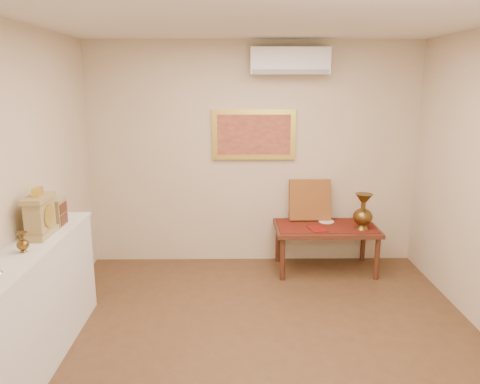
{
  "coord_description": "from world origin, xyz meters",
  "views": [
    {
      "loc": [
        -0.24,
        -3.4,
        2.22
      ],
      "look_at": [
        -0.18,
        1.15,
        1.14
      ],
      "focal_mm": 35.0,
      "sensor_mm": 36.0,
      "label": 1
    }
  ],
  "objects_px": {
    "brass_urn_tall": "(363,208)",
    "low_table": "(326,231)",
    "mantel_clock": "(40,216)",
    "display_ledge": "(34,306)",
    "wooden_chest": "(55,212)"
  },
  "relations": [
    {
      "from": "brass_urn_tall",
      "to": "low_table",
      "type": "bearing_deg",
      "value": 162.18
    },
    {
      "from": "brass_urn_tall",
      "to": "low_table",
      "type": "relative_size",
      "value": 0.42
    },
    {
      "from": "mantel_clock",
      "to": "low_table",
      "type": "xyz_separation_m",
      "value": [
        2.68,
        1.6,
        -0.67
      ]
    },
    {
      "from": "brass_urn_tall",
      "to": "wooden_chest",
      "type": "xyz_separation_m",
      "value": [
        -3.06,
        -1.18,
        0.29
      ]
    },
    {
      "from": "mantel_clock",
      "to": "wooden_chest",
      "type": "distance_m",
      "value": 0.29
    },
    {
      "from": "wooden_chest",
      "to": "brass_urn_tall",
      "type": "bearing_deg",
      "value": 21.08
    },
    {
      "from": "brass_urn_tall",
      "to": "low_table",
      "type": "xyz_separation_m",
      "value": [
        -0.39,
        0.13,
        -0.33
      ]
    },
    {
      "from": "brass_urn_tall",
      "to": "display_ledge",
      "type": "relative_size",
      "value": 0.25
    },
    {
      "from": "mantel_clock",
      "to": "low_table",
      "type": "height_order",
      "value": "mantel_clock"
    },
    {
      "from": "brass_urn_tall",
      "to": "low_table",
      "type": "distance_m",
      "value": 0.53
    },
    {
      "from": "mantel_clock",
      "to": "low_table",
      "type": "bearing_deg",
      "value": 30.81
    },
    {
      "from": "low_table",
      "to": "display_ledge",
      "type": "bearing_deg",
      "value": -144.9
    },
    {
      "from": "brass_urn_tall",
      "to": "mantel_clock",
      "type": "xyz_separation_m",
      "value": [
        -3.07,
        -1.47,
        0.34
      ]
    },
    {
      "from": "display_ledge",
      "to": "low_table",
      "type": "distance_m",
      "value": 3.27
    },
    {
      "from": "display_ledge",
      "to": "low_table",
      "type": "relative_size",
      "value": 1.68
    }
  ]
}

